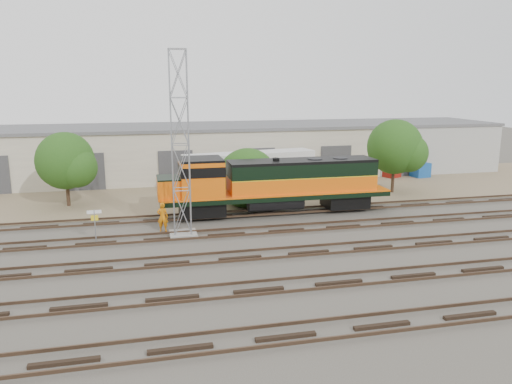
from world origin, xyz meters
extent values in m
plane|color=#47423A|center=(0.00, 0.00, 0.00)|extent=(140.00, 140.00, 0.00)
cube|color=#726047|center=(0.00, 15.00, 0.01)|extent=(80.00, 16.00, 0.02)
cube|color=black|center=(0.00, -12.00, 0.07)|extent=(80.00, 2.40, 0.14)
cube|color=#4C3828|center=(0.00, -12.75, 0.21)|extent=(80.00, 0.08, 0.14)
cube|color=#4C3828|center=(0.00, -11.25, 0.21)|extent=(80.00, 0.08, 0.14)
cube|color=black|center=(0.00, -7.50, 0.07)|extent=(80.00, 2.40, 0.14)
cube|color=#4C3828|center=(0.00, -8.25, 0.21)|extent=(80.00, 0.08, 0.14)
cube|color=#4C3828|center=(0.00, -6.75, 0.21)|extent=(80.00, 0.08, 0.14)
cube|color=black|center=(0.00, -3.00, 0.07)|extent=(80.00, 2.40, 0.14)
cube|color=#4C3828|center=(0.00, -3.75, 0.21)|extent=(80.00, 0.08, 0.14)
cube|color=#4C3828|center=(0.00, -2.25, 0.21)|extent=(80.00, 0.08, 0.14)
cube|color=black|center=(0.00, 1.50, 0.07)|extent=(80.00, 2.40, 0.14)
cube|color=#4C3828|center=(0.00, 0.75, 0.21)|extent=(80.00, 0.08, 0.14)
cube|color=#4C3828|center=(0.00, 2.25, 0.21)|extent=(80.00, 0.08, 0.14)
cube|color=black|center=(0.00, 6.00, 0.07)|extent=(80.00, 2.40, 0.14)
cube|color=#4C3828|center=(0.00, 5.25, 0.21)|extent=(80.00, 0.08, 0.14)
cube|color=#4C3828|center=(0.00, 6.75, 0.21)|extent=(80.00, 0.08, 0.14)
cube|color=beige|center=(0.00, 23.00, 2.50)|extent=(58.00, 10.00, 5.00)
cube|color=#59595B|center=(0.00, 23.00, 5.15)|extent=(58.40, 10.40, 0.30)
cube|color=#999993|center=(22.00, 17.95, 2.50)|extent=(14.00, 0.10, 5.00)
cube|color=#333335|center=(-14.00, 17.94, 1.70)|extent=(3.20, 0.12, 3.40)
cube|color=#333335|center=(-6.00, 17.94, 1.70)|extent=(3.20, 0.12, 3.40)
cube|color=#333335|center=(2.00, 17.94, 1.70)|extent=(3.20, 0.12, 3.40)
cube|color=#333335|center=(10.00, 17.94, 1.70)|extent=(3.20, 0.12, 3.40)
cube|color=#333335|center=(18.00, 17.94, 1.70)|extent=(3.20, 0.12, 3.40)
cube|color=black|center=(-5.01, 6.00, 0.78)|extent=(3.20, 2.40, 1.00)
cube|color=black|center=(5.97, 6.00, 0.78)|extent=(3.20, 2.40, 1.00)
cube|color=black|center=(0.48, 6.00, 1.45)|extent=(16.98, 3.00, 0.35)
cylinder|color=black|center=(0.48, 6.00, 0.83)|extent=(4.19, 1.10, 1.10)
cube|color=#E05C0A|center=(2.48, 6.00, 2.23)|extent=(10.99, 2.60, 1.20)
cube|color=black|center=(2.48, 6.00, 3.33)|extent=(10.99, 2.60, 1.00)
cube|color=black|center=(2.48, 6.00, 3.93)|extent=(10.99, 2.60, 0.20)
cube|color=#E05C0A|center=(-5.01, 6.00, 2.93)|extent=(3.00, 3.00, 2.60)
cube|color=black|center=(-5.01, 6.00, 4.30)|extent=(3.00, 3.00, 0.16)
cube|color=#E05C0A|center=(-7.31, 6.00, 2.33)|extent=(1.60, 2.40, 1.40)
cube|color=gray|center=(-6.70, 2.16, 0.10)|extent=(1.70, 1.70, 0.20)
cylinder|color=gray|center=(-7.22, 2.68, 5.86)|extent=(0.08, 0.08, 11.33)
cylinder|color=gray|center=(-6.18, 2.68, 5.86)|extent=(0.08, 0.08, 11.33)
cylinder|color=gray|center=(-7.22, 1.64, 5.86)|extent=(0.08, 0.08, 11.33)
cylinder|color=gray|center=(-6.18, 1.64, 5.86)|extent=(0.08, 0.08, 11.33)
cylinder|color=gray|center=(-12.02, 1.90, 1.04)|extent=(0.07, 0.07, 2.07)
cube|color=white|center=(-12.02, 1.90, 1.93)|extent=(0.85, 0.08, 0.21)
cube|color=yellow|center=(-12.02, 1.90, 1.55)|extent=(0.43, 0.06, 0.33)
imported|color=orange|center=(-7.91, 3.36, 0.98)|extent=(0.80, 0.63, 1.95)
cube|color=silver|center=(0.18, 13.61, 2.40)|extent=(11.99, 4.41, 2.44)
cube|color=black|center=(4.72, 14.44, 0.45)|extent=(2.54, 2.61, 0.90)
cube|color=black|center=(-4.10, 11.92, 0.59)|extent=(0.14, 0.14, 1.18)
cube|color=black|center=(-4.43, 13.70, 0.59)|extent=(0.14, 0.14, 1.18)
cube|color=#164C98|center=(19.02, 17.10, 0.75)|extent=(1.82, 1.74, 1.50)
cube|color=maroon|center=(16.05, 17.66, 0.70)|extent=(1.91, 1.86, 1.40)
cylinder|color=#382619|center=(-14.90, 12.11, 1.03)|extent=(0.28, 0.28, 2.06)
sphere|color=#184112|center=(-14.90, 12.11, 3.63)|extent=(4.48, 4.48, 4.48)
sphere|color=#184112|center=(-14.00, 11.44, 3.18)|extent=(3.14, 3.14, 3.14)
cylinder|color=#382619|center=(-0.95, 9.31, 0.22)|extent=(0.33, 0.33, 0.44)
sphere|color=#184112|center=(-0.95, 9.31, 2.14)|extent=(4.85, 4.85, 4.85)
sphere|color=#184112|center=(0.01, 8.58, 1.65)|extent=(3.39, 3.39, 3.39)
cylinder|color=#382619|center=(12.62, 10.97, 1.20)|extent=(0.28, 0.28, 2.40)
sphere|color=#184112|center=(12.62, 10.97, 4.08)|extent=(4.81, 4.81, 4.81)
sphere|color=#184112|center=(13.58, 10.25, 3.60)|extent=(3.36, 3.36, 3.36)
camera|label=1|loc=(-9.02, -28.72, 9.56)|focal=35.00mm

